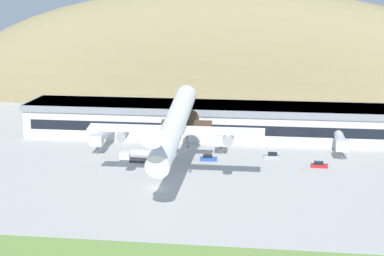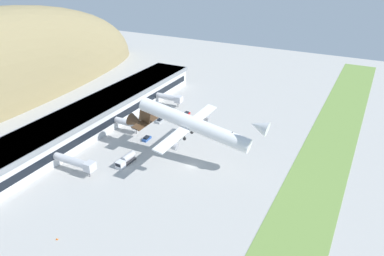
{
  "view_description": "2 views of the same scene",
  "coord_description": "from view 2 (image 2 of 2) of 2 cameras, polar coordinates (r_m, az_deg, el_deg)",
  "views": [
    {
      "loc": [
        25.75,
        -133.44,
        44.49
      ],
      "look_at": [
        7.23,
        4.85,
        12.84
      ],
      "focal_mm": 60.0,
      "sensor_mm": 36.0,
      "label": 1
    },
    {
      "loc": [
        -96.4,
        -50.1,
        67.53
      ],
      "look_at": [
        2.03,
        0.83,
        13.32
      ],
      "focal_mm": 35.0,
      "sensor_mm": 36.0,
      "label": 2
    }
  ],
  "objects": [
    {
      "name": "ground_plane",
      "position": [
        127.92,
        -0.09,
        -5.8
      ],
      "size": [
        341.02,
        341.02,
        0.0
      ],
      "primitive_type": "plane",
      "color": "#B7B5AF"
    },
    {
      "name": "grass_strip_foreground",
      "position": [
        118.16,
        17.41,
        -10.16
      ],
      "size": [
        306.92,
        17.95,
        0.08
      ],
      "primitive_type": "cube",
      "color": "#759947",
      "rests_on": "ground_plane"
    },
    {
      "name": "terminal_building",
      "position": [
        159.56,
        -13.83,
        2.45
      ],
      "size": [
        120.08,
        18.3,
        9.95
      ],
      "color": "silver",
      "rests_on": "ground_plane"
    },
    {
      "name": "jetway_0",
      "position": [
        128.0,
        -17.25,
        -5.0
      ],
      "size": [
        3.38,
        16.16,
        5.43
      ],
      "color": "silver",
      "rests_on": "ground_plane"
    },
    {
      "name": "jetway_1",
      "position": [
        150.79,
        -9.53,
        0.76
      ],
      "size": [
        3.38,
        11.75,
        5.43
      ],
      "color": "silver",
      "rests_on": "ground_plane"
    },
    {
      "name": "jetway_2",
      "position": [
        174.18,
        -3.27,
        4.63
      ],
      "size": [
        3.38,
        13.16,
        5.43
      ],
      "color": "silver",
      "rests_on": "ground_plane"
    },
    {
      "name": "cargo_airplane",
      "position": [
        125.11,
        -0.2,
        0.59
      ],
      "size": [
        39.55,
        52.11,
        13.96
      ],
      "color": "white"
    },
    {
      "name": "service_car_0",
      "position": [
        159.17,
        -4.94,
        1.12
      ],
      "size": [
        4.34,
        2.11,
        1.61
      ],
      "color": "#999EA3",
      "rests_on": "ground_plane"
    },
    {
      "name": "service_car_1",
      "position": [
        145.12,
        -6.93,
        -1.59
      ],
      "size": [
        4.38,
        1.97,
        1.53
      ],
      "color": "#264C99",
      "rests_on": "ground_plane"
    },
    {
      "name": "service_car_2",
      "position": [
        165.27,
        -0.86,
        2.18
      ],
      "size": [
        4.19,
        1.83,
        1.48
      ],
      "color": "#B21E1E",
      "rests_on": "ground_plane"
    },
    {
      "name": "fuel_truck",
      "position": [
        130.32,
        -10.01,
        -4.8
      ],
      "size": [
        8.5,
        2.83,
        3.32
      ],
      "color": "silver",
      "rests_on": "ground_plane"
    },
    {
      "name": "traffic_cone_0",
      "position": [
        160.56,
        -0.57,
        1.3
      ],
      "size": [
        0.52,
        0.52,
        0.58
      ],
      "color": "orange",
      "rests_on": "ground_plane"
    },
    {
      "name": "traffic_cone_1",
      "position": [
        105.21,
        -19.9,
        -15.58
      ],
      "size": [
        0.52,
        0.52,
        0.58
      ],
      "color": "orange",
      "rests_on": "ground_plane"
    }
  ]
}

